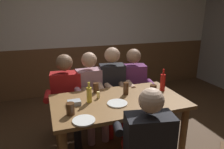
% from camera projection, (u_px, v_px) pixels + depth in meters
% --- Properties ---
extents(back_wall_upper, '(6.32, 0.12, 1.40)m').
position_uv_depth(back_wall_upper, '(78.00, 12.00, 4.21)').
color(back_wall_upper, silver).
extents(back_wall_wainscot, '(6.32, 0.12, 1.02)m').
position_uv_depth(back_wall_wainscot, '(81.00, 69.00, 4.57)').
color(back_wall_wainscot, brown).
rests_on(back_wall_wainscot, ground_plane).
extents(dining_table, '(1.51, 0.84, 0.78)m').
position_uv_depth(dining_table, '(119.00, 110.00, 2.40)').
color(dining_table, brown).
rests_on(dining_table, ground_plane).
extents(person_0, '(0.57, 0.56, 1.21)m').
position_uv_depth(person_0, '(66.00, 94.00, 2.82)').
color(person_0, '#AD1919').
rests_on(person_0, ground_plane).
extents(person_1, '(0.53, 0.52, 1.21)m').
position_uv_depth(person_1, '(92.00, 91.00, 2.93)').
color(person_1, '#B78493').
rests_on(person_1, ground_plane).
extents(person_2, '(0.53, 0.56, 1.26)m').
position_uv_depth(person_2, '(113.00, 86.00, 3.03)').
color(person_2, black).
rests_on(person_2, ground_plane).
extents(person_3, '(0.56, 0.57, 1.22)m').
position_uv_depth(person_3, '(134.00, 85.00, 3.14)').
color(person_3, '#6B2D66').
rests_on(person_3, ground_plane).
extents(person_4, '(0.58, 0.59, 1.19)m').
position_uv_depth(person_4, '(146.00, 141.00, 1.82)').
color(person_4, black).
rests_on(person_4, ground_plane).
extents(table_candle, '(0.04, 0.04, 0.08)m').
position_uv_depth(table_candle, '(98.00, 95.00, 2.41)').
color(table_candle, '#F9E08C').
rests_on(table_candle, dining_table).
extents(condiment_caddy, '(0.14, 0.10, 0.05)m').
position_uv_depth(condiment_caddy, '(74.00, 103.00, 2.24)').
color(condiment_caddy, '#B2B7BC').
rests_on(condiment_caddy, dining_table).
extents(plate_0, '(0.22, 0.22, 0.01)m').
position_uv_depth(plate_0, '(117.00, 103.00, 2.26)').
color(plate_0, white).
rests_on(plate_0, dining_table).
extents(plate_1, '(0.21, 0.21, 0.01)m').
position_uv_depth(plate_1, '(84.00, 121.00, 1.91)').
color(plate_1, white).
rests_on(plate_1, dining_table).
extents(bottle_0, '(0.06, 0.06, 0.23)m').
position_uv_depth(bottle_0, '(89.00, 94.00, 2.28)').
color(bottle_0, gold).
rests_on(bottle_0, dining_table).
extents(bottle_1, '(0.06, 0.06, 0.29)m').
position_uv_depth(bottle_1, '(163.00, 82.00, 2.61)').
color(bottle_1, red).
rests_on(bottle_1, dining_table).
extents(pint_glass_0, '(0.08, 0.08, 0.15)m').
position_uv_depth(pint_glass_0, '(157.00, 99.00, 2.22)').
color(pint_glass_0, '#4C2D19').
rests_on(pint_glass_0, dining_table).
extents(pint_glass_1, '(0.08, 0.08, 0.15)m').
position_uv_depth(pint_glass_1, '(153.00, 91.00, 2.43)').
color(pint_glass_1, '#4C2D19').
rests_on(pint_glass_1, dining_table).
extents(pint_glass_2, '(0.07, 0.07, 0.15)m').
position_uv_depth(pint_glass_2, '(126.00, 88.00, 2.50)').
color(pint_glass_2, '#4C2D19').
rests_on(pint_glass_2, dining_table).
extents(pint_glass_3, '(0.07, 0.07, 0.12)m').
position_uv_depth(pint_glass_3, '(96.00, 88.00, 2.57)').
color(pint_glass_3, '#4C2D19').
rests_on(pint_glass_3, dining_table).
extents(pint_glass_4, '(0.08, 0.08, 0.12)m').
position_uv_depth(pint_glass_4, '(70.00, 109.00, 2.02)').
color(pint_glass_4, '#4C2D19').
rests_on(pint_glass_4, dining_table).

